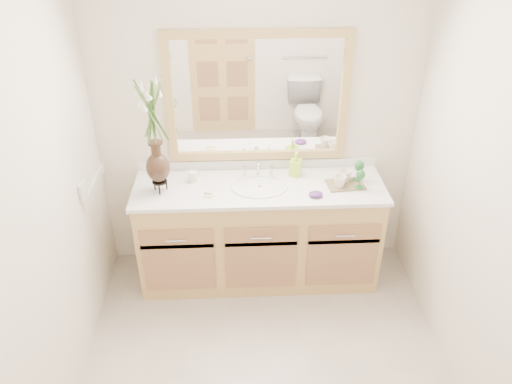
{
  "coord_description": "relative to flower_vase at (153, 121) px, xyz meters",
  "views": [
    {
      "loc": [
        -0.17,
        -2.12,
        2.69
      ],
      "look_at": [
        -0.04,
        0.65,
        1.0
      ],
      "focal_mm": 35.0,
      "sensor_mm": 36.0,
      "label": 1
    }
  ],
  "objects": [
    {
      "name": "floor",
      "position": [
        0.71,
        -0.98,
        -1.37
      ],
      "size": [
        2.6,
        2.6,
        0.0
      ],
      "primitive_type": "plane",
      "color": "#BAAF9F",
      "rests_on": "ground"
    },
    {
      "name": "wall_back",
      "position": [
        0.71,
        0.32,
        -0.17
      ],
      "size": [
        2.4,
        0.02,
        2.4
      ],
      "primitive_type": "cube",
      "color": "white",
      "rests_on": "floor"
    },
    {
      "name": "wall_left",
      "position": [
        -0.49,
        -0.98,
        -0.17
      ],
      "size": [
        0.02,
        2.6,
        2.4
      ],
      "primitive_type": "cube",
      "color": "white",
      "rests_on": "floor"
    },
    {
      "name": "wall_right",
      "position": [
        1.91,
        -0.98,
        -0.17
      ],
      "size": [
        0.02,
        2.6,
        2.4
      ],
      "primitive_type": "cube",
      "color": "white",
      "rests_on": "floor"
    },
    {
      "name": "vanity",
      "position": [
        0.71,
        0.04,
        -0.97
      ],
      "size": [
        1.8,
        0.55,
        0.8
      ],
      "color": "tan",
      "rests_on": "floor"
    },
    {
      "name": "counter",
      "position": [
        0.71,
        0.04,
        -0.56
      ],
      "size": [
        1.84,
        0.57,
        0.03
      ],
      "primitive_type": "cube",
      "color": "white",
      "rests_on": "vanity"
    },
    {
      "name": "sink",
      "position": [
        0.71,
        0.02,
        -0.6
      ],
      "size": [
        0.38,
        0.34,
        0.23
      ],
      "color": "white",
      "rests_on": "counter"
    },
    {
      "name": "mirror",
      "position": [
        0.71,
        0.3,
        0.03
      ],
      "size": [
        1.32,
        0.04,
        0.97
      ],
      "color": "white",
      "rests_on": "wall_back"
    },
    {
      "name": "switch_plate",
      "position": [
        -0.47,
        -0.21,
        -0.39
      ],
      "size": [
        0.02,
        0.12,
        0.12
      ],
      "primitive_type": "cube",
      "color": "white",
      "rests_on": "wall_left"
    },
    {
      "name": "flower_vase",
      "position": [
        0.0,
        0.0,
        0.0
      ],
      "size": [
        0.2,
        0.2,
        0.8
      ],
      "rotation": [
        0.0,
        0.0,
        -0.08
      ],
      "color": "black",
      "rests_on": "counter"
    },
    {
      "name": "tumbler",
      "position": [
        0.23,
        0.13,
        -0.5
      ],
      "size": [
        0.06,
        0.06,
        0.08
      ],
      "primitive_type": "cylinder",
      "color": "white",
      "rests_on": "counter"
    },
    {
      "name": "soap_dish",
      "position": [
        0.35,
        -0.07,
        -0.53
      ],
      "size": [
        0.09,
        0.09,
        0.03
      ],
      "color": "white",
      "rests_on": "counter"
    },
    {
      "name": "soap_bottle",
      "position": [
        0.99,
        0.19,
        -0.46
      ],
      "size": [
        0.1,
        0.1,
        0.17
      ],
      "primitive_type": "imported",
      "rotation": [
        0.0,
        0.0,
        -0.34
      ],
      "color": "#B5EB37",
      "rests_on": "counter"
    },
    {
      "name": "purple_dish",
      "position": [
        1.1,
        -0.13,
        -0.53
      ],
      "size": [
        0.11,
        0.09,
        0.04
      ],
      "primitive_type": "ellipsoid",
      "rotation": [
        0.0,
        0.0,
        -0.1
      ],
      "color": "#4F246C",
      "rests_on": "counter"
    },
    {
      "name": "tray",
      "position": [
        1.34,
        0.02,
        -0.54
      ],
      "size": [
        0.28,
        0.21,
        0.01
      ],
      "primitive_type": "cube",
      "rotation": [
        0.0,
        0.0,
        0.11
      ],
      "color": "brown",
      "rests_on": "counter"
    },
    {
      "name": "mug_left",
      "position": [
        1.29,
        -0.02,
        -0.49
      ],
      "size": [
        0.11,
        0.11,
        0.09
      ],
      "primitive_type": "imported",
      "rotation": [
        0.0,
        0.0,
        -0.27
      ],
      "color": "white",
      "rests_on": "tray"
    },
    {
      "name": "mug_right",
      "position": [
        1.35,
        0.06,
        -0.48
      ],
      "size": [
        0.12,
        0.12,
        0.09
      ],
      "primitive_type": "imported",
      "rotation": [
        0.0,
        0.0,
        0.39
      ],
      "color": "white",
      "rests_on": "tray"
    },
    {
      "name": "goblet_front",
      "position": [
        1.43,
        -0.04,
        -0.43
      ],
      "size": [
        0.06,
        0.06,
        0.14
      ],
      "color": "#22682C",
      "rests_on": "tray"
    },
    {
      "name": "goblet_back",
      "position": [
        1.45,
        0.07,
        -0.42
      ],
      "size": [
        0.07,
        0.07,
        0.16
      ],
      "color": "#22682C",
      "rests_on": "tray"
    }
  ]
}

